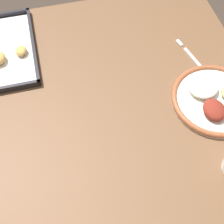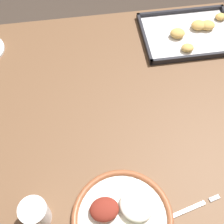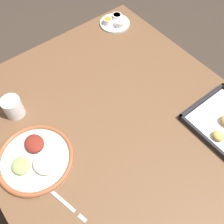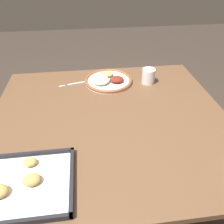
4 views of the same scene
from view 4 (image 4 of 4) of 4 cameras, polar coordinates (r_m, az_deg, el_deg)
ground_plane at (r=1.64m, az=-0.37°, el=-21.16°), size 8.00×8.00×0.00m
dining_table at (r=1.15m, az=-0.48°, el=-4.62°), size 1.20×1.09×0.71m
dinner_plate at (r=1.39m, az=-1.03°, el=8.31°), size 0.30×0.30×0.05m
fork at (r=1.40m, az=-8.95°, el=7.45°), size 0.21×0.06×0.00m
baking_tray at (r=0.88m, az=-24.26°, el=-17.14°), size 0.40×0.29×0.04m
drinking_cup at (r=1.39m, az=9.49°, el=9.26°), size 0.08×0.08×0.09m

